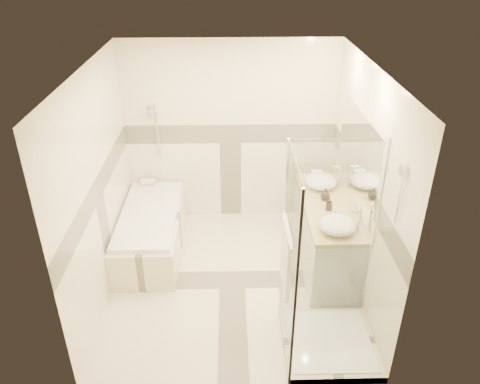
{
  "coord_description": "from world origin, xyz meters",
  "views": [
    {
      "loc": [
        -0.01,
        -4.35,
        3.58
      ],
      "look_at": [
        0.1,
        0.25,
        1.05
      ],
      "focal_mm": 35.0,
      "sensor_mm": 36.0,
      "label": 1
    }
  ],
  "objects_px": {
    "bathtub": "(151,229)",
    "amenity_bottle_a": "(329,204)",
    "vessel_sink_near": "(321,181)",
    "vessel_sink_far": "(337,225)",
    "amenity_bottle_b": "(325,194)",
    "vanity": "(325,234)",
    "shower_enclosure": "(320,302)"
  },
  "relations": [
    {
      "from": "bathtub",
      "to": "amenity_bottle_a",
      "type": "distance_m",
      "value": 2.27
    },
    {
      "from": "vessel_sink_near",
      "to": "amenity_bottle_a",
      "type": "xyz_separation_m",
      "value": [
        0.0,
        -0.54,
        -0.01
      ]
    },
    {
      "from": "amenity_bottle_b",
      "to": "vessel_sink_far",
      "type": "bearing_deg",
      "value": -90.0
    },
    {
      "from": "vessel_sink_near",
      "to": "amenity_bottle_a",
      "type": "distance_m",
      "value": 0.54
    },
    {
      "from": "vanity",
      "to": "shower_enclosure",
      "type": "height_order",
      "value": "shower_enclosure"
    },
    {
      "from": "vanity",
      "to": "vessel_sink_near",
      "type": "relative_size",
      "value": 4.02
    },
    {
      "from": "vanity",
      "to": "shower_enclosure",
      "type": "xyz_separation_m",
      "value": [
        -0.29,
        -1.27,
        0.08
      ]
    },
    {
      "from": "vessel_sink_near",
      "to": "amenity_bottle_a",
      "type": "relative_size",
      "value": 2.78
    },
    {
      "from": "bathtub",
      "to": "shower_enclosure",
      "type": "xyz_separation_m",
      "value": [
        1.86,
        -1.62,
        0.2
      ]
    },
    {
      "from": "shower_enclosure",
      "to": "vessel_sink_far",
      "type": "bearing_deg",
      "value": 68.8
    },
    {
      "from": "vessel_sink_far",
      "to": "amenity_bottle_b",
      "type": "relative_size",
      "value": 2.62
    },
    {
      "from": "shower_enclosure",
      "to": "amenity_bottle_b",
      "type": "xyz_separation_m",
      "value": [
        0.27,
        1.37,
        0.42
      ]
    },
    {
      "from": "vessel_sink_far",
      "to": "amenity_bottle_a",
      "type": "bearing_deg",
      "value": 90.0
    },
    {
      "from": "vessel_sink_far",
      "to": "amenity_bottle_b",
      "type": "distance_m",
      "value": 0.67
    },
    {
      "from": "vessel_sink_far",
      "to": "vanity",
      "type": "bearing_deg",
      "value": 87.98
    },
    {
      "from": "amenity_bottle_b",
      "to": "amenity_bottle_a",
      "type": "bearing_deg",
      "value": -90.0
    },
    {
      "from": "bathtub",
      "to": "vessel_sink_far",
      "type": "bearing_deg",
      "value": -23.3
    },
    {
      "from": "shower_enclosure",
      "to": "amenity_bottle_a",
      "type": "distance_m",
      "value": 1.25
    },
    {
      "from": "vessel_sink_near",
      "to": "vanity",
      "type": "bearing_deg",
      "value": -87.27
    },
    {
      "from": "vanity",
      "to": "bathtub",
      "type": "bearing_deg",
      "value": 170.75
    },
    {
      "from": "shower_enclosure",
      "to": "vessel_sink_far",
      "type": "distance_m",
      "value": 0.86
    },
    {
      "from": "vessel_sink_near",
      "to": "vessel_sink_far",
      "type": "xyz_separation_m",
      "value": [
        0.0,
        -0.99,
        -0.0
      ]
    },
    {
      "from": "vessel_sink_near",
      "to": "amenity_bottle_b",
      "type": "bearing_deg",
      "value": -90.0
    },
    {
      "from": "bathtub",
      "to": "amenity_bottle_b",
      "type": "distance_m",
      "value": 2.23
    },
    {
      "from": "bathtub",
      "to": "vessel_sink_near",
      "type": "xyz_separation_m",
      "value": [
        2.13,
        0.07,
        0.62
      ]
    },
    {
      "from": "bathtub",
      "to": "amenity_bottle_a",
      "type": "height_order",
      "value": "amenity_bottle_a"
    },
    {
      "from": "vessel_sink_far",
      "to": "vessel_sink_near",
      "type": "bearing_deg",
      "value": 90.0
    },
    {
      "from": "amenity_bottle_a",
      "to": "vessel_sink_far",
      "type": "bearing_deg",
      "value": -90.0
    },
    {
      "from": "bathtub",
      "to": "shower_enclosure",
      "type": "height_order",
      "value": "shower_enclosure"
    },
    {
      "from": "vessel_sink_near",
      "to": "amenity_bottle_b",
      "type": "height_order",
      "value": "vessel_sink_near"
    },
    {
      "from": "vessel_sink_near",
      "to": "vessel_sink_far",
      "type": "relative_size",
      "value": 1.03
    },
    {
      "from": "bathtub",
      "to": "shower_enclosure",
      "type": "distance_m",
      "value": 2.47
    }
  ]
}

